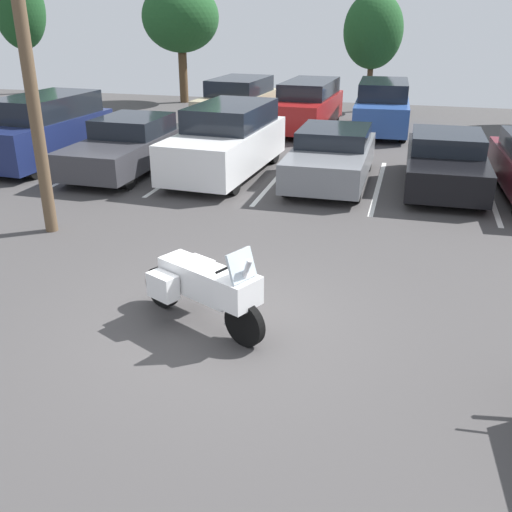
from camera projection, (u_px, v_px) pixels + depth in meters
name	position (u px, v px, depth m)	size (l,w,h in m)	color
ground	(217.00, 328.00, 8.37)	(44.00, 44.00, 0.10)	#423F3F
motorcycle_touring	(205.00, 286.00, 8.06)	(2.14, 1.34, 1.35)	black
parking_stripes	(228.00, 175.00, 15.83)	(24.38, 4.97, 0.01)	silver
car_navy	(44.00, 130.00, 16.78)	(2.21, 4.66, 1.92)	navy
car_charcoal	(129.00, 145.00, 16.07)	(1.95, 4.78, 1.44)	#38383D
car_white	(227.00, 141.00, 15.63)	(2.23, 5.00, 1.84)	white
car_grey	(332.00, 156.00, 14.97)	(1.91, 4.38, 1.36)	slate
car_black	(445.00, 162.00, 14.50)	(1.91, 4.51, 1.35)	black
car_far_champagne	(238.00, 103.00, 22.10)	(2.27, 4.72, 1.78)	#C1B289
car_far_red	(308.00, 106.00, 21.38)	(2.04, 4.91, 1.77)	maroon
car_far_blue	(382.00, 107.00, 21.07)	(2.05, 4.76, 1.79)	#2D519E
tree_left	(181.00, 18.00, 26.64)	(3.54, 3.54, 5.38)	#4C3823
tree_rear	(20.00, 11.00, 29.52)	(2.55, 2.55, 6.07)	#4C3823
tree_center_right	(373.00, 31.00, 24.41)	(2.50, 2.50, 4.90)	#4C3823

